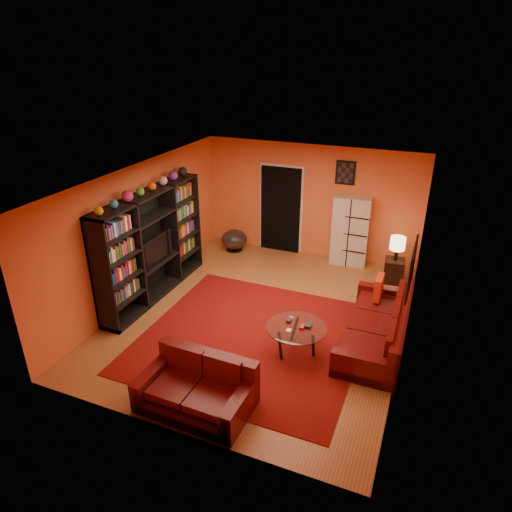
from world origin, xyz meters
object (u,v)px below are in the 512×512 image
at_px(table_lamp, 398,244).
at_px(sofa, 381,328).
at_px(storage_cabinet, 350,231).
at_px(coffee_table, 296,329).
at_px(side_table, 394,271).
at_px(tv, 152,249).
at_px(entertainment_unit, 152,245).
at_px(bowl_chair, 234,240).
at_px(loveseat, 199,387).

bearing_deg(table_lamp, sofa, -88.20).
bearing_deg(storage_cabinet, coffee_table, -96.34).
bearing_deg(storage_cabinet, table_lamp, -29.36).
distance_m(side_table, table_lamp, 0.61).
bearing_deg(side_table, tv, -150.87).
relative_size(tv, table_lamp, 1.91).
relative_size(entertainment_unit, coffee_table, 3.08).
distance_m(bowl_chair, side_table, 3.78).
bearing_deg(table_lamp, bowl_chair, 177.22).
height_order(tv, bowl_chair, tv).
distance_m(tv, sofa, 4.43).
relative_size(loveseat, bowl_chair, 2.49).
relative_size(storage_cabinet, bowl_chair, 2.55).
distance_m(storage_cabinet, bowl_chair, 2.77).
bearing_deg(storage_cabinet, loveseat, -105.63).
bearing_deg(coffee_table, sofa, 33.48).
height_order(loveseat, side_table, loveseat).
distance_m(tv, bowl_chair, 2.73).
xyz_separation_m(tv, storage_cabinet, (3.22, 2.88, -0.21)).
bearing_deg(sofa, tv, -179.44).
bearing_deg(loveseat, sofa, -39.79).
distance_m(sofa, bowl_chair, 4.59).
distance_m(tv, coffee_table, 3.27).
relative_size(tv, side_table, 1.95).
bearing_deg(coffee_table, entertainment_unit, 165.82).
bearing_deg(side_table, entertainment_unit, -151.93).
relative_size(side_table, table_lamp, 0.98).
distance_m(sofa, table_lamp, 2.39).
height_order(side_table, table_lamp, table_lamp).
height_order(bowl_chair, table_lamp, table_lamp).
height_order(tv, coffee_table, tv).
height_order(entertainment_unit, coffee_table, entertainment_unit).
xyz_separation_m(loveseat, storage_cabinet, (0.97, 5.22, 0.51)).
relative_size(sofa, bowl_chair, 3.88).
bearing_deg(bowl_chair, loveseat, -70.58).
height_order(entertainment_unit, sofa, entertainment_unit).
distance_m(coffee_table, bowl_chair, 4.23).
distance_m(tv, side_table, 4.97).
relative_size(tv, storage_cabinet, 0.61).
distance_m(entertainment_unit, tv, 0.10).
xyz_separation_m(coffee_table, table_lamp, (1.15, 3.12, 0.42)).
distance_m(entertainment_unit, loveseat, 3.42).
relative_size(loveseat, coffee_table, 1.59).
xyz_separation_m(entertainment_unit, table_lamp, (4.34, 2.32, -0.19)).
height_order(tv, side_table, tv).
bearing_deg(storage_cabinet, sofa, -72.83).
bearing_deg(entertainment_unit, table_lamp, 28.07).
bearing_deg(side_table, sofa, -88.20).
xyz_separation_m(tv, table_lamp, (4.29, 2.39, -0.14)).
xyz_separation_m(tv, sofa, (4.37, 0.08, -0.72)).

